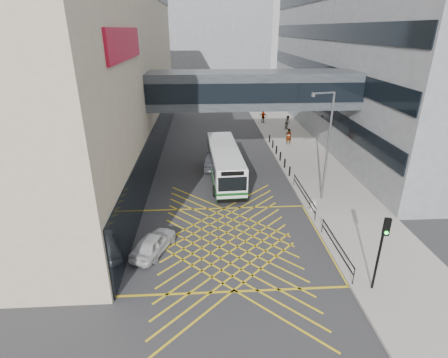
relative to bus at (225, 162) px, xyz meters
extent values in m
plane|color=#333335|center=(-0.42, -10.05, -1.56)|extent=(120.00, 120.00, 0.00)
cube|color=tan|center=(-18.42, 5.95, 6.44)|extent=(24.00, 42.00, 16.00)
cube|color=black|center=(-6.38, 5.95, 0.44)|extent=(0.10, 41.50, 4.00)
cube|color=maroon|center=(-6.34, -6.05, 9.94)|extent=(0.18, 9.00, 1.80)
cube|color=gray|center=(23.58, 13.95, 8.44)|extent=(24.00, 44.00, 20.00)
cube|color=black|center=(11.54, 13.95, 2.44)|extent=(0.10, 43.50, 1.60)
cube|color=black|center=(11.54, 13.95, 6.44)|extent=(0.10, 43.50, 1.60)
cube|color=black|center=(11.54, 13.95, 10.44)|extent=(0.10, 43.50, 1.60)
cube|color=gray|center=(-2.42, 49.95, 7.44)|extent=(28.00, 16.00, 18.00)
cube|color=#33383D|center=(2.58, 1.95, 5.94)|extent=(20.00, 4.00, 3.00)
cube|color=black|center=(2.58, -0.07, 5.94)|extent=(19.50, 0.06, 1.60)
cube|color=black|center=(2.58, 3.97, 5.94)|extent=(19.50, 0.06, 1.60)
cube|color=#9D988F|center=(8.58, 4.95, -1.48)|extent=(6.00, 54.00, 0.16)
cube|color=gold|center=(-0.42, -10.05, -1.55)|extent=(12.00, 9.00, 0.01)
cube|color=silver|center=(0.01, -0.11, 0.03)|extent=(2.82, 10.38, 2.52)
cube|color=#0D4114|center=(0.01, -0.11, -1.07)|extent=(2.86, 10.42, 0.32)
cube|color=#0D4114|center=(0.01, -0.11, -0.58)|extent=(2.88, 10.42, 0.21)
cube|color=black|center=(-0.02, 0.45, 0.36)|extent=(2.82, 9.07, 0.98)
cube|color=black|center=(0.25, -5.22, 0.26)|extent=(2.15, 0.18, 1.12)
cube|color=black|center=(0.25, -5.24, 1.11)|extent=(1.68, 0.14, 0.33)
cube|color=silver|center=(0.01, -0.11, 1.30)|extent=(2.80, 10.28, 0.09)
cube|color=black|center=(0.25, -5.24, -1.09)|extent=(2.34, 0.20, 0.28)
cube|color=black|center=(-0.24, 5.03, -1.09)|extent=(2.34, 0.20, 0.28)
cylinder|color=black|center=(-1.01, -3.52, -1.09)|extent=(0.31, 0.95, 0.93)
cylinder|color=black|center=(1.34, -3.41, -1.09)|extent=(0.31, 0.95, 0.93)
cylinder|color=black|center=(-1.31, 2.82, -1.09)|extent=(0.31, 0.95, 0.93)
cylinder|color=black|center=(1.04, 2.93, -1.09)|extent=(0.31, 0.95, 0.93)
imported|color=silver|center=(-4.92, -10.80, -0.93)|extent=(3.03, 4.29, 1.26)
imported|color=#222328|center=(-0.58, 2.73, -0.76)|extent=(2.85, 5.39, 1.60)
imported|color=gray|center=(0.41, 6.44, -0.88)|extent=(2.04, 4.42, 1.35)
cylinder|color=black|center=(6.63, -14.86, 0.37)|extent=(0.14, 0.14, 3.53)
cube|color=black|center=(6.59, -15.09, 2.34)|extent=(0.32, 0.24, 0.88)
sphere|color=#19E533|center=(6.57, -15.19, 2.08)|extent=(0.19, 0.19, 0.17)
cylinder|color=slate|center=(7.28, -4.69, 2.68)|extent=(0.20, 0.20, 8.15)
cube|color=slate|center=(6.49, -4.88, 6.75)|extent=(1.61, 0.47, 0.10)
cylinder|color=slate|center=(5.69, -5.06, 6.67)|extent=(0.34, 0.34, 0.25)
cylinder|color=#ADA89E|center=(6.05, -6.48, -1.00)|extent=(0.46, 0.46, 0.79)
cube|color=black|center=(5.73, -12.05, -0.45)|extent=(0.05, 5.00, 0.05)
cube|color=black|center=(5.73, -12.05, -0.85)|extent=(0.05, 5.00, 0.05)
cube|color=black|center=(5.73, -5.05, -0.45)|extent=(0.05, 6.00, 0.05)
cube|color=black|center=(5.73, -5.05, -0.85)|extent=(0.05, 6.00, 0.05)
cylinder|color=black|center=(5.73, -14.55, -0.90)|extent=(0.04, 0.04, 1.00)
cylinder|color=black|center=(5.73, -9.55, -0.90)|extent=(0.04, 0.04, 1.00)
cylinder|color=black|center=(5.73, -8.05, -0.90)|extent=(0.04, 0.04, 1.00)
cylinder|color=black|center=(5.73, -2.05, -0.90)|extent=(0.04, 0.04, 1.00)
cylinder|color=black|center=(5.83, -0.05, -0.95)|extent=(0.14, 0.14, 0.90)
cylinder|color=black|center=(5.83, 1.95, -0.95)|extent=(0.14, 0.14, 0.90)
cylinder|color=black|center=(5.83, 3.95, -0.95)|extent=(0.14, 0.14, 0.90)
cylinder|color=black|center=(5.83, 5.95, -0.95)|extent=(0.14, 0.14, 0.90)
cylinder|color=black|center=(5.83, 7.95, -0.95)|extent=(0.14, 0.14, 0.90)
cylinder|color=black|center=(5.83, 9.95, -0.95)|extent=(0.14, 0.14, 0.90)
imported|color=gray|center=(7.86, 9.23, -0.50)|extent=(0.75, 0.55, 1.80)
imported|color=gray|center=(9.26, 15.63, -0.50)|extent=(1.00, 0.95, 1.79)
imported|color=gray|center=(6.61, 19.25, -0.53)|extent=(1.09, 0.66, 1.72)
camera|label=1|loc=(-1.79, -28.56, 10.78)|focal=28.00mm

